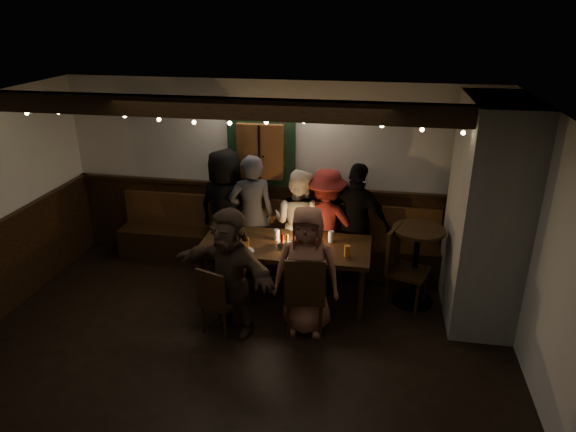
% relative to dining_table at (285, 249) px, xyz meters
% --- Properties ---
extents(room, '(6.02, 5.01, 2.62)m').
position_rel_dining_table_xyz_m(room, '(0.75, 0.02, 0.39)').
color(room, black).
rests_on(room, ground).
extents(dining_table, '(2.11, 0.90, 0.91)m').
position_rel_dining_table_xyz_m(dining_table, '(0.00, 0.00, 0.00)').
color(dining_table, black).
rests_on(dining_table, ground).
extents(chair_near_left, '(0.48, 0.48, 0.84)m').
position_rel_dining_table_xyz_m(chair_near_left, '(-0.61, -0.92, -0.22)').
color(chair_near_left, black).
rests_on(chair_near_left, ground).
extents(chair_near_right, '(0.50, 0.50, 0.99)m').
position_rel_dining_table_xyz_m(chair_near_right, '(0.36, -0.75, -0.13)').
color(chair_near_right, black).
rests_on(chair_near_right, ground).
extents(chair_end, '(0.58, 0.58, 1.02)m').
position_rel_dining_table_xyz_m(chair_end, '(1.43, 0.11, -0.11)').
color(chair_end, black).
rests_on(chair_end, ground).
extents(high_top, '(0.64, 0.64, 1.01)m').
position_rel_dining_table_xyz_m(high_top, '(1.61, 0.18, -0.05)').
color(high_top, black).
rests_on(high_top, ground).
extents(person_a, '(0.95, 0.73, 1.73)m').
position_rel_dining_table_xyz_m(person_a, '(-0.97, 0.72, 0.18)').
color(person_a, black).
rests_on(person_a, ground).
extents(person_b, '(0.73, 0.62, 1.70)m').
position_rel_dining_table_xyz_m(person_b, '(-0.58, 0.63, 0.16)').
color(person_b, '#2F2F38').
rests_on(person_b, ground).
extents(person_c, '(0.88, 0.78, 1.51)m').
position_rel_dining_table_xyz_m(person_c, '(0.05, 0.70, 0.07)').
color(person_c, beige).
rests_on(person_c, ground).
extents(person_d, '(1.00, 0.60, 1.53)m').
position_rel_dining_table_xyz_m(person_d, '(0.43, 0.73, 0.07)').
color(person_d, maroon).
rests_on(person_d, ground).
extents(person_e, '(1.03, 0.75, 1.62)m').
position_rel_dining_table_xyz_m(person_e, '(0.85, 0.73, 0.12)').
color(person_e, black).
rests_on(person_e, ground).
extents(person_f, '(1.45, 0.98, 1.50)m').
position_rel_dining_table_xyz_m(person_f, '(-0.48, -0.79, 0.06)').
color(person_f, '#3B2B20').
rests_on(person_f, ground).
extents(person_g, '(0.75, 0.49, 1.52)m').
position_rel_dining_table_xyz_m(person_g, '(0.37, -0.65, 0.07)').
color(person_g, '#995D47').
rests_on(person_g, ground).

